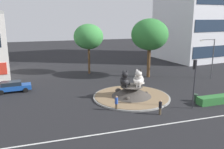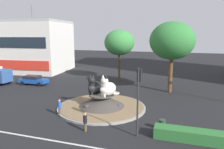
# 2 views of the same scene
# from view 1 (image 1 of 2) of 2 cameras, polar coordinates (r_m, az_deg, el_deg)

# --- Properties ---
(ground_plane) EXTENTS (160.00, 160.00, 0.00)m
(ground_plane) POSITION_cam_1_polar(r_m,az_deg,el_deg) (30.52, 4.67, -5.53)
(ground_plane) COLOR black
(lane_centreline) EXTENTS (112.00, 0.20, 0.01)m
(lane_centreline) POSITION_cam_1_polar(r_m,az_deg,el_deg) (23.68, 12.41, -11.64)
(lane_centreline) COLOR silver
(lane_centreline) RESTS_ON ground
(roundabout_island) EXTENTS (9.74, 9.74, 1.55)m
(roundabout_island) POSITION_cam_1_polar(r_m,az_deg,el_deg) (30.33, 4.68, -4.45)
(roundabout_island) COLOR gray
(roundabout_island) RESTS_ON ground
(cat_statue_black) EXTENTS (1.91, 2.22, 2.22)m
(cat_statue_black) POSITION_cam_1_polar(r_m,az_deg,el_deg) (29.58, 3.14, -1.34)
(cat_statue_black) COLOR black
(cat_statue_black) RESTS_ON roundabout_island
(cat_statue_white) EXTENTS (2.25, 2.37, 2.33)m
(cat_statue_white) POSITION_cam_1_polar(r_m,az_deg,el_deg) (29.88, 6.40, -1.18)
(cat_statue_white) COLOR silver
(cat_statue_white) RESTS_ON roundabout_island
(traffic_light_mast) EXTENTS (0.36, 0.46, 5.50)m
(traffic_light_mast) POSITION_cam_1_polar(r_m,az_deg,el_deg) (27.41, 19.20, -0.17)
(traffic_light_mast) COLOR #2D2D33
(traffic_light_mast) RESTS_ON ground
(office_tower) EXTENTS (20.80, 16.56, 27.51)m
(office_tower) POSITION_cam_1_polar(r_m,az_deg,el_deg) (62.95, 21.19, 16.14)
(office_tower) COLOR silver
(office_tower) RESTS_ON ground
(clipped_hedge_strip) EXTENTS (6.15, 1.20, 0.90)m
(clipped_hedge_strip) POSITION_cam_1_polar(r_m,az_deg,el_deg) (31.36, 24.68, -5.38)
(clipped_hedge_strip) COLOR #2D7033
(clipped_hedge_strip) RESTS_ON ground
(broadleaf_tree_behind_island) EXTENTS (6.10, 6.10, 9.81)m
(broadleaf_tree_behind_island) POSITION_cam_1_polar(r_m,az_deg,el_deg) (40.11, 9.04, 9.43)
(broadleaf_tree_behind_island) COLOR brown
(broadleaf_tree_behind_island) RESTS_ON ground
(second_tree_near_tower) EXTENTS (5.21, 5.21, 8.88)m
(second_tree_near_tower) POSITION_cam_1_polar(r_m,az_deg,el_deg) (42.45, -5.66, 9.02)
(second_tree_near_tower) COLOR brown
(second_tree_near_tower) RESTS_ON ground
(streetlight_arm) EXTENTS (2.55, 0.52, 6.56)m
(streetlight_arm) POSITION_cam_1_polar(r_m,az_deg,el_deg) (42.28, 22.74, 4.27)
(streetlight_arm) COLOR #4C4C51
(streetlight_arm) RESTS_ON ground
(pedestrian_blue_shirt) EXTENTS (0.33, 0.33, 1.67)m
(pedestrian_blue_shirt) POSITION_cam_1_polar(r_m,az_deg,el_deg) (26.09, 1.08, -6.79)
(pedestrian_blue_shirt) COLOR brown
(pedestrian_blue_shirt) RESTS_ON ground
(pedestrian_black_shirt) EXTENTS (0.34, 0.34, 1.62)m
(pedestrian_black_shirt) POSITION_cam_1_polar(r_m,az_deg,el_deg) (25.51, 11.51, -7.64)
(pedestrian_black_shirt) COLOR brown
(pedestrian_black_shirt) RESTS_ON ground
(sedan_on_far_lane) EXTENTS (4.70, 2.19, 1.48)m
(sedan_on_far_lane) POSITION_cam_1_polar(r_m,az_deg,el_deg) (35.14, -22.71, -2.66)
(sedan_on_far_lane) COLOR #19479E
(sedan_on_far_lane) RESTS_ON ground
(litter_bin) EXTENTS (0.56, 0.56, 0.90)m
(litter_bin) POSITION_cam_1_polar(r_m,az_deg,el_deg) (30.73, 19.42, -5.26)
(litter_bin) COLOR #2D4233
(litter_bin) RESTS_ON ground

